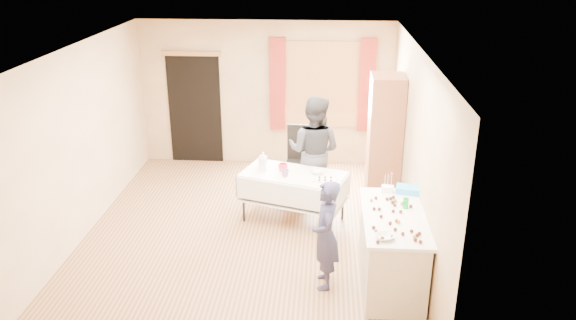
# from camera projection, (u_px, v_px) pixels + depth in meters

# --- Properties ---
(floor) EXTENTS (4.50, 5.50, 0.02)m
(floor) POSITION_uv_depth(u_px,v_px,m) (247.00, 234.00, 7.95)
(floor) COLOR #9E7047
(floor) RESTS_ON ground
(ceiling) EXTENTS (4.50, 5.50, 0.02)m
(ceiling) POSITION_uv_depth(u_px,v_px,m) (241.00, 48.00, 6.99)
(ceiling) COLOR white
(ceiling) RESTS_ON floor
(wall_back) EXTENTS (4.50, 0.02, 2.60)m
(wall_back) POSITION_uv_depth(u_px,v_px,m) (266.00, 94.00, 10.03)
(wall_back) COLOR tan
(wall_back) RESTS_ON floor
(wall_front) EXTENTS (4.50, 0.02, 2.60)m
(wall_front) POSITION_uv_depth(u_px,v_px,m) (200.00, 255.00, 4.91)
(wall_front) COLOR tan
(wall_front) RESTS_ON floor
(wall_left) EXTENTS (0.02, 5.50, 2.60)m
(wall_left) POSITION_uv_depth(u_px,v_px,m) (79.00, 143.00, 7.61)
(wall_left) COLOR tan
(wall_left) RESTS_ON floor
(wall_right) EXTENTS (0.02, 5.50, 2.60)m
(wall_right) POSITION_uv_depth(u_px,v_px,m) (416.00, 151.00, 7.33)
(wall_right) COLOR tan
(wall_right) RESTS_ON floor
(window_frame) EXTENTS (1.32, 0.06, 1.52)m
(window_frame) POSITION_uv_depth(u_px,v_px,m) (322.00, 84.00, 9.86)
(window_frame) COLOR olive
(window_frame) RESTS_ON wall_back
(window_pane) EXTENTS (1.20, 0.02, 1.40)m
(window_pane) POSITION_uv_depth(u_px,v_px,m) (322.00, 85.00, 9.84)
(window_pane) COLOR white
(window_pane) RESTS_ON wall_back
(curtain_left) EXTENTS (0.28, 0.06, 1.65)m
(curtain_left) POSITION_uv_depth(u_px,v_px,m) (278.00, 84.00, 9.86)
(curtain_left) COLOR maroon
(curtain_left) RESTS_ON wall_back
(curtain_right) EXTENTS (0.28, 0.06, 1.65)m
(curtain_right) POSITION_uv_depth(u_px,v_px,m) (367.00, 86.00, 9.76)
(curtain_right) COLOR maroon
(curtain_right) RESTS_ON wall_back
(doorway) EXTENTS (0.95, 0.04, 2.00)m
(doorway) POSITION_uv_depth(u_px,v_px,m) (195.00, 109.00, 10.20)
(doorway) COLOR black
(doorway) RESTS_ON floor
(door_lintel) EXTENTS (1.05, 0.06, 0.08)m
(door_lintel) POSITION_uv_depth(u_px,v_px,m) (191.00, 53.00, 9.79)
(door_lintel) COLOR olive
(door_lintel) RESTS_ON wall_back
(cabinet) EXTENTS (0.50, 0.60, 2.01)m
(cabinet) POSITION_uv_depth(u_px,v_px,m) (385.00, 140.00, 8.63)
(cabinet) COLOR brown
(cabinet) RESTS_ON floor
(counter) EXTENTS (0.72, 1.52, 0.91)m
(counter) POSITION_uv_depth(u_px,v_px,m) (391.00, 250.00, 6.64)
(counter) COLOR beige
(counter) RESTS_ON floor
(party_table) EXTENTS (1.65, 1.19, 0.75)m
(party_table) POSITION_uv_depth(u_px,v_px,m) (293.00, 193.00, 8.15)
(party_table) COLOR black
(party_table) RESTS_ON floor
(chair) EXTENTS (0.46, 0.46, 1.11)m
(chair) POSITION_uv_depth(u_px,v_px,m) (300.00, 173.00, 9.11)
(chair) COLOR black
(chair) RESTS_ON floor
(girl) EXTENTS (0.53, 0.38, 1.34)m
(girl) POSITION_uv_depth(u_px,v_px,m) (326.00, 235.00, 6.52)
(girl) COLOR #212144
(girl) RESTS_ON floor
(woman) EXTENTS (1.22, 1.15, 1.74)m
(woman) POSITION_uv_depth(u_px,v_px,m) (314.00, 151.00, 8.54)
(woman) COLOR black
(woman) RESTS_ON floor
(soda_can) EXTENTS (0.09, 0.09, 0.12)m
(soda_can) POSITION_uv_depth(u_px,v_px,m) (406.00, 203.00, 6.62)
(soda_can) COLOR #049C24
(soda_can) RESTS_ON counter
(mixing_bowl) EXTENTS (0.31, 0.31, 0.05)m
(mixing_bowl) POSITION_uv_depth(u_px,v_px,m) (385.00, 237.00, 5.95)
(mixing_bowl) COLOR white
(mixing_bowl) RESTS_ON counter
(foam_block) EXTENTS (0.16, 0.12, 0.08)m
(foam_block) POSITION_uv_depth(u_px,v_px,m) (388.00, 189.00, 7.05)
(foam_block) COLOR white
(foam_block) RESTS_ON counter
(blue_basket) EXTENTS (0.33, 0.26, 0.08)m
(blue_basket) POSITION_uv_depth(u_px,v_px,m) (408.00, 190.00, 7.04)
(blue_basket) COLOR #2E9CEC
(blue_basket) RESTS_ON counter
(pitcher) EXTENTS (0.13, 0.13, 0.22)m
(pitcher) POSITION_uv_depth(u_px,v_px,m) (262.00, 164.00, 8.07)
(pitcher) COLOR silver
(pitcher) RESTS_ON party_table
(cup_red) EXTENTS (0.17, 0.17, 0.11)m
(cup_red) POSITION_uv_depth(u_px,v_px,m) (283.00, 167.00, 8.11)
(cup_red) COLOR #C82341
(cup_red) RESTS_ON party_table
(cup_rainbow) EXTENTS (0.18, 0.18, 0.10)m
(cup_rainbow) POSITION_uv_depth(u_px,v_px,m) (285.00, 173.00, 7.92)
(cup_rainbow) COLOR red
(cup_rainbow) RESTS_ON party_table
(small_bowl) EXTENTS (0.28, 0.28, 0.06)m
(small_bowl) POSITION_uv_depth(u_px,v_px,m) (317.00, 172.00, 8.03)
(small_bowl) COLOR white
(small_bowl) RESTS_ON party_table
(pastry_tray) EXTENTS (0.33, 0.28, 0.02)m
(pastry_tray) POSITION_uv_depth(u_px,v_px,m) (325.00, 180.00, 7.78)
(pastry_tray) COLOR white
(pastry_tray) RESTS_ON party_table
(bottle) EXTENTS (0.14, 0.14, 0.19)m
(bottle) POSITION_uv_depth(u_px,v_px,m) (263.00, 158.00, 8.34)
(bottle) COLOR white
(bottle) RESTS_ON party_table
(cake_balls) EXTENTS (0.52, 1.16, 0.04)m
(cake_balls) POSITION_uv_depth(u_px,v_px,m) (394.00, 219.00, 6.33)
(cake_balls) COLOR #3F2314
(cake_balls) RESTS_ON counter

